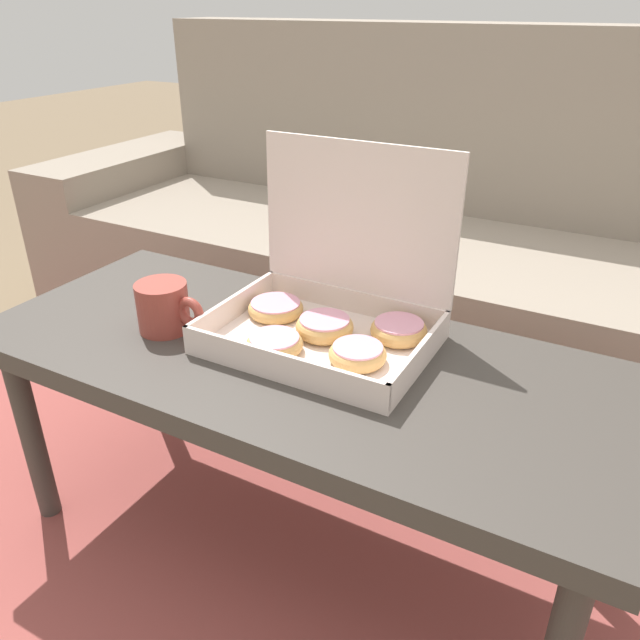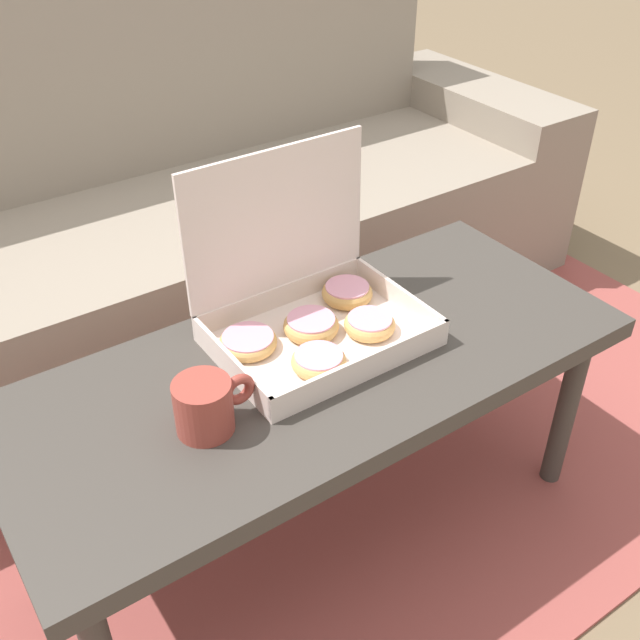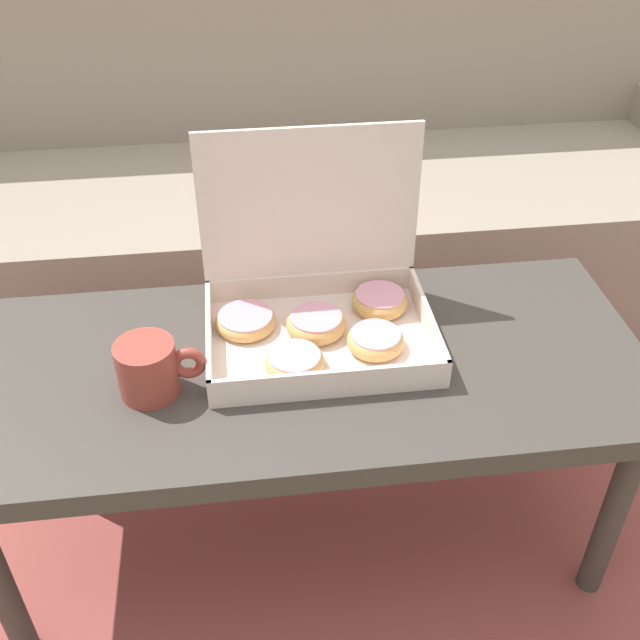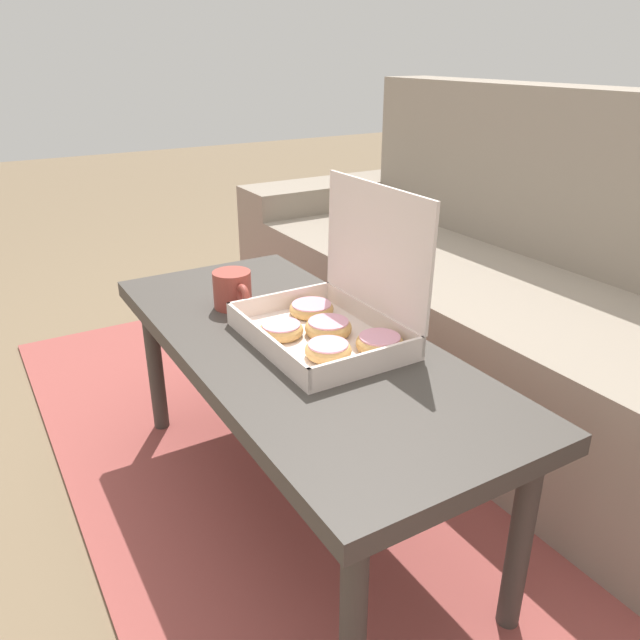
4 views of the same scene
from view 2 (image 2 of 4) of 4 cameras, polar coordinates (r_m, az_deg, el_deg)
name	(u,v)px [view 2 (image 2 of 4)]	position (r m, az deg, el deg)	size (l,w,h in m)	color
ground_plane	(301,506)	(1.71, -1.47, -13.98)	(12.00, 12.00, 0.00)	#756047
area_rug	(234,427)	(1.89, -6.53, -8.08)	(2.67, 1.72, 0.01)	#994742
couch	(139,237)	(2.07, -13.66, 6.14)	(2.55, 0.75, 0.95)	gray
coffee_table	(319,380)	(1.38, -0.11, -4.63)	(1.15, 0.49, 0.46)	#3D3833
pastry_box	(311,308)	(1.38, -0.69, 0.90)	(0.38, 0.29, 0.33)	silver
coffee_mug	(206,406)	(1.20, -8.69, -6.46)	(0.14, 0.09, 0.09)	#993D33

